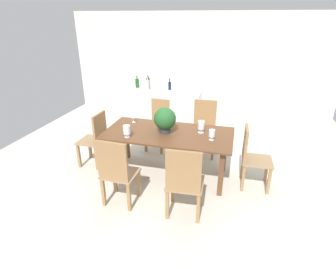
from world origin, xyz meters
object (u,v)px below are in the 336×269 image
(dining_table, at_px, (168,138))
(flower_centerpiece, at_px, (165,119))
(chair_far_right, at_px, (204,125))
(wine_glass, at_px, (133,116))
(chair_far_left, at_px, (159,122))
(crystal_vase_left, at_px, (212,134))
(wine_bottle_amber, at_px, (189,85))
(wine_bottle_green, at_px, (170,86))
(chair_near_right, at_px, (184,180))
(crystal_vase_center_near, at_px, (127,130))
(crystal_vase_right, at_px, (201,126))
(kitchen_counter, at_px, (164,111))
(chair_near_left, at_px, (116,170))
(wine_bottle_dark, at_px, (148,85))
(wine_bottle_tall, at_px, (137,83))
(chair_head_end, at_px, (96,137))
(wine_bottle_clear, at_px, (148,82))
(chair_foot_end, at_px, (251,155))

(dining_table, distance_m, flower_centerpiece, 0.33)
(chair_far_right, bearing_deg, wine_glass, -152.35)
(chair_far_left, height_order, crystal_vase_left, chair_far_left)
(flower_centerpiece, distance_m, wine_bottle_amber, 1.93)
(dining_table, xyz_separation_m, wine_bottle_green, (-0.45, 1.84, 0.41))
(chair_near_right, bearing_deg, wine_bottle_green, -75.19)
(dining_table, bearing_deg, chair_far_right, 65.26)
(crystal_vase_center_near, bearing_deg, crystal_vase_right, 23.10)
(crystal_vase_right, bearing_deg, kitchen_counter, 122.35)
(kitchen_counter, bearing_deg, chair_near_right, -69.73)
(chair_near_left, bearing_deg, crystal_vase_right, -129.03)
(wine_glass, relative_size, kitchen_counter, 0.10)
(wine_bottle_dark, bearing_deg, chair_far_right, -27.06)
(crystal_vase_center_near, bearing_deg, chair_near_left, -80.99)
(chair_far_left, relative_size, crystal_vase_left, 5.95)
(chair_near_left, bearing_deg, wine_bottle_amber, -96.48)
(wine_bottle_tall, bearing_deg, wine_bottle_green, -1.38)
(chair_near_left, distance_m, chair_head_end, 1.29)
(wine_bottle_clear, relative_size, wine_bottle_dark, 0.96)
(dining_table, distance_m, chair_head_end, 1.31)
(chair_near_right, xyz_separation_m, wine_bottle_green, (-0.92, 2.82, 0.51))
(kitchen_counter, bearing_deg, wine_bottle_dark, -155.63)
(chair_foot_end, relative_size, crystal_vase_right, 4.98)
(chair_near_right, height_order, crystal_vase_left, chair_near_right)
(dining_table, bearing_deg, wine_bottle_dark, 118.32)
(wine_bottle_green, bearing_deg, wine_bottle_amber, 10.31)
(chair_near_left, height_order, crystal_vase_right, chair_near_left)
(wine_bottle_tall, bearing_deg, chair_far_left, -48.87)
(wine_bottle_amber, bearing_deg, wine_glass, -112.71)
(crystal_vase_right, bearing_deg, chair_near_left, -131.17)
(wine_glass, distance_m, wine_bottle_tall, 1.66)
(chair_head_end, xyz_separation_m, wine_bottle_dark, (0.40, 1.69, 0.56))
(chair_near_right, distance_m, wine_bottle_dark, 3.05)
(crystal_vase_center_near, height_order, wine_bottle_dark, wine_bottle_dark)
(dining_table, relative_size, wine_bottle_clear, 7.42)
(kitchen_counter, bearing_deg, crystal_vase_right, -57.65)
(crystal_vase_left, bearing_deg, dining_table, 171.36)
(chair_head_end, bearing_deg, dining_table, 90.96)
(chair_head_end, relative_size, flower_centerpiece, 2.38)
(wine_bottle_clear, relative_size, wine_bottle_tall, 1.02)
(chair_foot_end, xyz_separation_m, crystal_vase_center_near, (-1.87, -0.33, 0.34))
(chair_far_left, bearing_deg, wine_glass, -105.71)
(crystal_vase_right, xyz_separation_m, wine_bottle_green, (-0.95, 1.71, 0.19))
(crystal_vase_center_near, bearing_deg, flower_centerpiece, 31.84)
(dining_table, relative_size, wine_bottle_dark, 7.15)
(crystal_vase_center_near, bearing_deg, wine_bottle_clear, 100.33)
(flower_centerpiece, relative_size, crystal_vase_center_near, 2.18)
(dining_table, relative_size, chair_head_end, 2.09)
(wine_glass, bearing_deg, wine_bottle_tall, 108.14)
(crystal_vase_right, height_order, wine_glass, crystal_vase_right)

